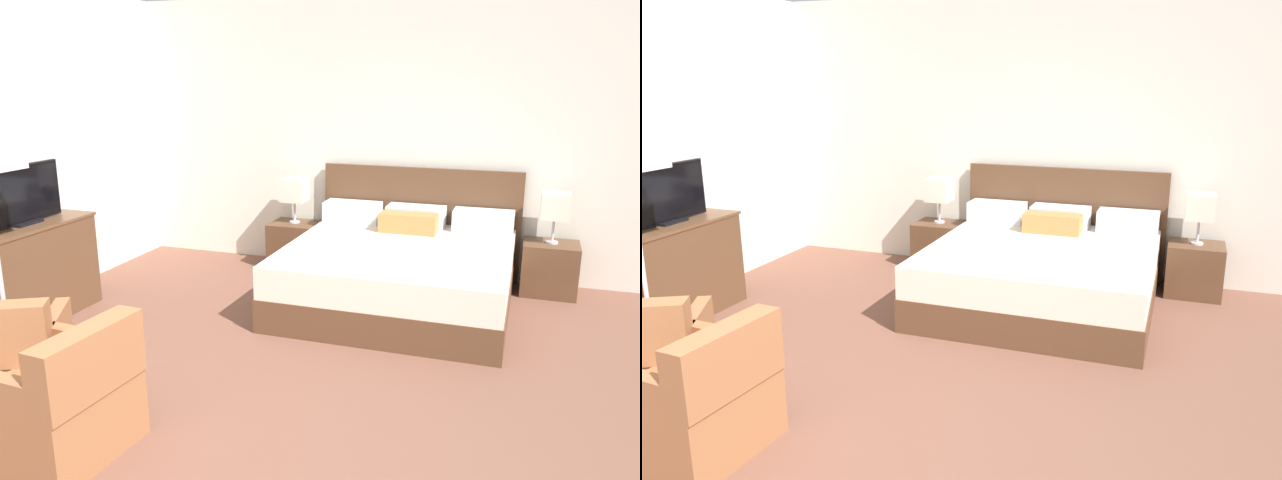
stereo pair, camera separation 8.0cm
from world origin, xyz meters
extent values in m
cube|color=silver|center=(0.00, 4.00, 1.38)|extent=(6.66, 0.06, 2.77)
cube|color=brown|center=(0.38, 2.91, 0.14)|extent=(1.91, 1.94, 0.28)
cube|color=beige|center=(0.38, 2.91, 0.41)|extent=(1.90, 1.92, 0.27)
cube|color=brown|center=(0.38, 3.91, 0.55)|extent=(1.99, 0.05, 1.10)
cube|color=silver|center=(-0.27, 3.71, 0.65)|extent=(0.56, 0.28, 0.20)
cube|color=silver|center=(0.38, 3.71, 0.65)|extent=(0.56, 0.28, 0.20)
cube|color=silver|center=(1.02, 3.71, 0.65)|extent=(0.56, 0.28, 0.20)
cube|color=#A87A42|center=(0.35, 3.44, 0.64)|extent=(0.54, 0.22, 0.18)
cube|color=brown|center=(-0.90, 3.70, 0.24)|extent=(0.50, 0.43, 0.49)
cube|color=#3C2718|center=(-0.90, 3.49, 0.29)|extent=(0.42, 0.01, 0.22)
cube|color=brown|center=(1.65, 3.70, 0.24)|extent=(0.50, 0.43, 0.49)
cube|color=#3C2718|center=(1.65, 3.49, 0.29)|extent=(0.42, 0.01, 0.22)
cylinder|color=#B7B7BC|center=(-0.90, 3.70, 0.50)|extent=(0.11, 0.11, 0.02)
cylinder|color=#B7B7BC|center=(-0.90, 3.70, 0.61)|extent=(0.02, 0.02, 0.21)
cube|color=beige|center=(-0.90, 3.70, 0.84)|extent=(0.25, 0.25, 0.24)
cylinder|color=#B7B7BC|center=(1.65, 3.70, 0.50)|extent=(0.11, 0.11, 0.02)
cylinder|color=#B7B7BC|center=(1.65, 3.70, 0.61)|extent=(0.02, 0.02, 0.21)
cube|color=beige|center=(1.65, 3.70, 0.84)|extent=(0.25, 0.25, 0.24)
cube|color=brown|center=(-2.46, 1.57, 0.41)|extent=(0.49, 1.25, 0.82)
cube|color=brown|center=(-2.46, 1.57, 0.81)|extent=(0.50, 1.29, 0.02)
cube|color=black|center=(-2.46, 1.63, 0.83)|extent=(0.18, 0.26, 0.02)
cube|color=black|center=(-2.46, 1.63, 1.07)|extent=(0.04, 0.83, 0.47)
cube|color=black|center=(-2.44, 1.63, 1.07)|extent=(0.01, 0.81, 0.45)
cube|color=#935B38|center=(-1.54, 0.44, 0.20)|extent=(0.93, 0.93, 0.40)
cube|color=#935B38|center=(-1.28, 0.58, 0.49)|extent=(0.38, 0.59, 0.18)
cube|color=#935B38|center=(-0.91, 0.14, 0.20)|extent=(0.73, 0.73, 0.40)
cube|color=#935B38|center=(-0.64, 0.12, 0.58)|extent=(0.21, 0.69, 0.36)
cube|color=#935B38|center=(-0.93, -0.15, 0.49)|extent=(0.63, 0.14, 0.18)
cube|color=#935B38|center=(-0.89, 0.43, 0.49)|extent=(0.63, 0.14, 0.18)
cylinder|color=#B7B7BC|center=(-2.08, 0.98, 0.01)|extent=(0.28, 0.28, 0.02)
cylinder|color=#B7B7BC|center=(-2.08, 0.98, 0.70)|extent=(0.03, 0.03, 1.35)
camera|label=1|loc=(1.42, -2.25, 2.00)|focal=35.00mm
camera|label=2|loc=(1.49, -2.23, 2.00)|focal=35.00mm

